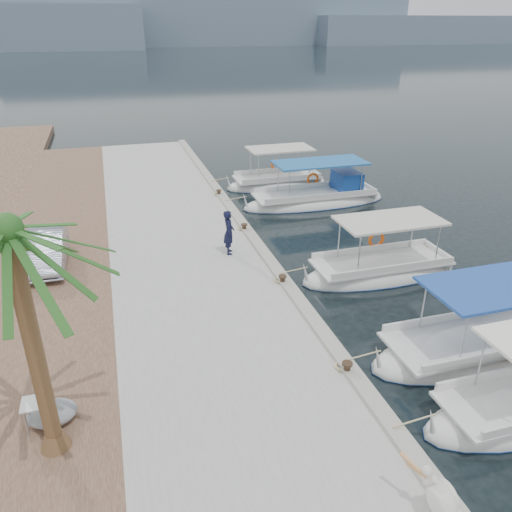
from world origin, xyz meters
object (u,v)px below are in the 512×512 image
at_px(fishing_caique_c, 380,272).
at_px(parked_car, 46,249).
at_px(fishing_caique_b, 484,348).
at_px(fishing_caique_d, 317,200).
at_px(pelican, 440,498).
at_px(date_palm, 7,232).
at_px(fisherman, 229,232).
at_px(fishing_caique_e, 277,184).

bearing_deg(fishing_caique_c, parked_car, 164.10).
bearing_deg(fishing_caique_b, fishing_caique_d, 88.14).
height_order(fishing_caique_b, pelican, fishing_caique_b).
relative_size(fishing_caique_b, date_palm, 1.22).
xyz_separation_m(fishing_caique_d, parked_car, (-12.79, -4.89, 0.94)).
relative_size(fishing_caique_c, fishing_caique_d, 0.80).
distance_m(fishing_caique_c, date_palm, 13.67).
distance_m(fishing_caique_d, date_palm, 19.34).
xyz_separation_m(pelican, fisherman, (-0.88, 12.23, 0.35)).
height_order(pelican, fisherman, fisherman).
distance_m(fishing_caique_c, pelican, 10.71).
bearing_deg(pelican, parked_car, 119.90).
xyz_separation_m(fishing_caique_d, fisherman, (-6.12, -5.78, 1.19)).
relative_size(fisherman, parked_car, 0.46).
distance_m(pelican, date_palm, 8.88).
height_order(fishing_caique_b, fishing_caique_e, same).
bearing_deg(fishing_caique_b, date_palm, -176.09).
height_order(fisherman, parked_car, fisherman).
distance_m(fishing_caique_b, fishing_caique_d, 13.48).
height_order(fishing_caique_b, parked_car, fishing_caique_b).
bearing_deg(parked_car, fishing_caique_d, 21.32).
relative_size(fishing_caique_d, parked_car, 2.09).
distance_m(date_palm, parked_car, 10.35).
height_order(fishing_caique_c, pelican, fishing_caique_c).
bearing_deg(fishing_caique_e, parked_car, -144.53).
bearing_deg(fisherman, date_palm, 156.43).
distance_m(fishing_caique_d, parked_car, 13.72).
bearing_deg(fishing_caique_d, date_palm, -129.99).
height_order(fishing_caique_e, parked_car, fishing_caique_e).
height_order(fishing_caique_c, fisherman, fisherman).
relative_size(date_palm, parked_car, 1.56).
relative_size(fishing_caique_b, parked_car, 1.91).
distance_m(fishing_caique_c, fishing_caique_d, 8.33).
height_order(fishing_caique_c, date_palm, date_palm).
height_order(fishing_caique_d, pelican, fishing_caique_d).
xyz_separation_m(fishing_caique_e, pelican, (-4.21, -21.51, 0.90)).
bearing_deg(fishing_caique_b, fishing_caique_c, 94.90).
xyz_separation_m(fishing_caique_b, fisherman, (-5.68, 7.69, 1.25)).
xyz_separation_m(pelican, date_palm, (-6.73, 3.75, 4.41)).
relative_size(fishing_caique_b, fisherman, 4.14).
xyz_separation_m(fishing_caique_c, date_palm, (-11.08, -5.98, 5.31)).
height_order(date_palm, parked_car, date_palm).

